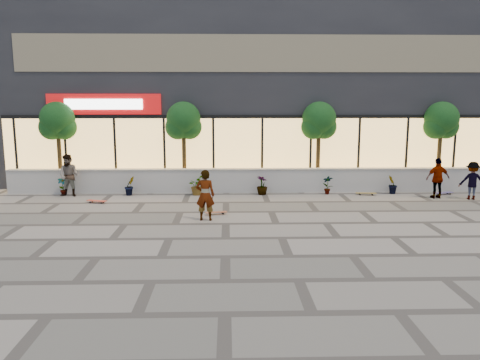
{
  "coord_description": "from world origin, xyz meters",
  "views": [
    {
      "loc": [
        -1.57,
        -13.07,
        3.91
      ],
      "look_at": [
        -1.15,
        2.47,
        1.3
      ],
      "focal_mm": 35.0,
      "sensor_mm": 36.0,
      "label": 1
    }
  ],
  "objects_px": {
    "tree_midwest": "(183,123)",
    "skateboard_right_near": "(366,193)",
    "skater_right_near": "(438,178)",
    "skateboard_center": "(216,212)",
    "skater_center": "(205,195)",
    "skateboard_left": "(97,201)",
    "skateboard_right_far": "(444,193)",
    "skater_right_far": "(472,181)",
    "tree_east": "(441,123)",
    "skater_left": "(69,176)",
    "tree_mideast": "(319,123)",
    "tree_west": "(57,123)"
  },
  "relations": [
    {
      "from": "tree_mideast",
      "to": "skateboard_right_far",
      "type": "bearing_deg",
      "value": -16.24
    },
    {
      "from": "skater_right_far",
      "to": "skateboard_right_far",
      "type": "height_order",
      "value": "skater_right_far"
    },
    {
      "from": "tree_east",
      "to": "skateboard_right_far",
      "type": "height_order",
      "value": "tree_east"
    },
    {
      "from": "skater_right_near",
      "to": "skateboard_right_far",
      "type": "relative_size",
      "value": 1.93
    },
    {
      "from": "skateboard_left",
      "to": "skateboard_right_far",
      "type": "distance_m",
      "value": 14.39
    },
    {
      "from": "skater_center",
      "to": "tree_east",
      "type": "bearing_deg",
      "value": -147.48
    },
    {
      "from": "skateboard_right_near",
      "to": "skater_right_near",
      "type": "bearing_deg",
      "value": -7.11
    },
    {
      "from": "skateboard_right_near",
      "to": "tree_midwest",
      "type": "bearing_deg",
      "value": 176.77
    },
    {
      "from": "skateboard_left",
      "to": "skateboard_right_near",
      "type": "distance_m",
      "value": 11.06
    },
    {
      "from": "skater_center",
      "to": "skateboard_right_far",
      "type": "height_order",
      "value": "skater_center"
    },
    {
      "from": "tree_east",
      "to": "skater_center",
      "type": "distance_m",
      "value": 11.91
    },
    {
      "from": "tree_east",
      "to": "skater_right_far",
      "type": "height_order",
      "value": "tree_east"
    },
    {
      "from": "tree_west",
      "to": "skater_right_near",
      "type": "relative_size",
      "value": 2.36
    },
    {
      "from": "tree_west",
      "to": "tree_mideast",
      "type": "relative_size",
      "value": 1.0
    },
    {
      "from": "tree_mideast",
      "to": "skateboard_center",
      "type": "bearing_deg",
      "value": -133.05
    },
    {
      "from": "skater_right_far",
      "to": "skater_center",
      "type": "bearing_deg",
      "value": 30.88
    },
    {
      "from": "skateboard_center",
      "to": "skater_center",
      "type": "bearing_deg",
      "value": -127.1
    },
    {
      "from": "tree_mideast",
      "to": "skater_center",
      "type": "xyz_separation_m",
      "value": [
        -4.81,
        -5.56,
        -2.13
      ]
    },
    {
      "from": "skater_left",
      "to": "skateboard_center",
      "type": "distance_m",
      "value": 7.07
    },
    {
      "from": "tree_east",
      "to": "skateboard_right_near",
      "type": "xyz_separation_m",
      "value": [
        -3.7,
        -1.5,
        -2.9
      ]
    },
    {
      "from": "skateboard_center",
      "to": "tree_midwest",
      "type": "bearing_deg",
      "value": 94.32
    },
    {
      "from": "tree_west",
      "to": "skater_right_far",
      "type": "height_order",
      "value": "tree_west"
    },
    {
      "from": "tree_west",
      "to": "tree_east",
      "type": "xyz_separation_m",
      "value": [
        17.0,
        0.0,
        0.0
      ]
    },
    {
      "from": "tree_west",
      "to": "tree_mideast",
      "type": "distance_m",
      "value": 11.5
    },
    {
      "from": "skater_left",
      "to": "skateboard_right_far",
      "type": "distance_m",
      "value": 15.82
    },
    {
      "from": "skater_right_near",
      "to": "skateboard_left",
      "type": "relative_size",
      "value": 2.0
    },
    {
      "from": "skater_center",
      "to": "skater_left",
      "type": "height_order",
      "value": "skater_left"
    },
    {
      "from": "tree_midwest",
      "to": "skater_right_far",
      "type": "bearing_deg",
      "value": -11.8
    },
    {
      "from": "tree_mideast",
      "to": "skateboard_right_far",
      "type": "relative_size",
      "value": 4.56
    },
    {
      "from": "skater_left",
      "to": "skateboard_center",
      "type": "xyz_separation_m",
      "value": [
        6.17,
        -3.35,
        -0.8
      ]
    },
    {
      "from": "tree_midwest",
      "to": "skater_right_far",
      "type": "xyz_separation_m",
      "value": [
        11.8,
        -2.46,
        -2.22
      ]
    },
    {
      "from": "skater_right_far",
      "to": "skateboard_right_near",
      "type": "relative_size",
      "value": 1.77
    },
    {
      "from": "tree_mideast",
      "to": "skater_left",
      "type": "distance_m",
      "value": 10.95
    },
    {
      "from": "tree_midwest",
      "to": "skateboard_left",
      "type": "distance_m",
      "value": 5.12
    },
    {
      "from": "skater_right_near",
      "to": "skater_center",
      "type": "bearing_deg",
      "value": 14.99
    },
    {
      "from": "tree_west",
      "to": "tree_midwest",
      "type": "height_order",
      "value": "same"
    },
    {
      "from": "skateboard_center",
      "to": "skater_right_near",
      "type": "bearing_deg",
      "value": 2.64
    },
    {
      "from": "tree_east",
      "to": "skater_left",
      "type": "xyz_separation_m",
      "value": [
        -16.15,
        -1.44,
        -2.1
      ]
    },
    {
      "from": "skater_right_far",
      "to": "skateboard_left",
      "type": "xyz_separation_m",
      "value": [
        -14.99,
        -0.29,
        -0.69
      ]
    },
    {
      "from": "tree_midwest",
      "to": "skateboard_right_near",
      "type": "bearing_deg",
      "value": -10.89
    },
    {
      "from": "tree_west",
      "to": "skater_center",
      "type": "xyz_separation_m",
      "value": [
        6.69,
        -5.56,
        -2.13
      ]
    },
    {
      "from": "tree_east",
      "to": "skateboard_center",
      "type": "bearing_deg",
      "value": -154.35
    },
    {
      "from": "tree_mideast",
      "to": "skater_right_far",
      "type": "height_order",
      "value": "tree_mideast"
    },
    {
      "from": "skater_center",
      "to": "skateboard_center",
      "type": "height_order",
      "value": "skater_center"
    },
    {
      "from": "skater_right_near",
      "to": "skateboard_center",
      "type": "xyz_separation_m",
      "value": [
        -8.97,
        -2.58,
        -0.75
      ]
    },
    {
      "from": "skater_left",
      "to": "skateboard_left",
      "type": "relative_size",
      "value": 2.12
    },
    {
      "from": "tree_midwest",
      "to": "skateboard_left",
      "type": "height_order",
      "value": "tree_midwest"
    },
    {
      "from": "skater_right_near",
      "to": "skateboard_right_far",
      "type": "bearing_deg",
      "value": -137.11
    },
    {
      "from": "tree_midwest",
      "to": "skater_left",
      "type": "relative_size",
      "value": 2.22
    },
    {
      "from": "tree_east",
      "to": "skateboard_right_near",
      "type": "distance_m",
      "value": 4.94
    }
  ]
}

